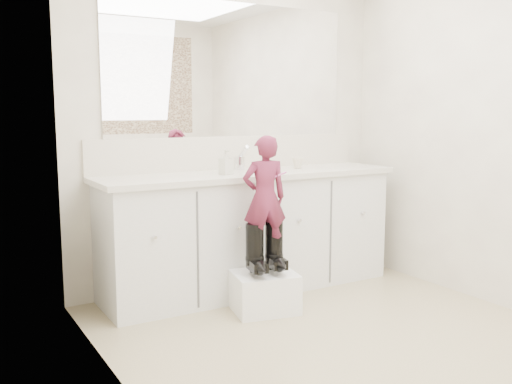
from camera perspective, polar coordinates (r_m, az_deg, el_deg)
floor at (r=3.44m, az=9.93°, el=-14.84°), size 3.00×3.00×0.00m
wall_back at (r=4.41m, az=-2.48°, el=6.38°), size 2.60×0.00×2.60m
wall_left at (r=2.52m, az=-12.60°, el=4.88°), size 0.00×3.00×3.00m
wall_right at (r=4.14m, az=24.25°, el=5.56°), size 0.00×3.00×3.00m
vanity_cabinet at (r=4.27m, az=-0.68°, el=-4.17°), size 2.20×0.55×0.85m
countertop at (r=4.18m, az=-0.58°, el=1.76°), size 2.28×0.58×0.04m
backsplash at (r=4.41m, az=-2.38°, el=3.97°), size 2.28×0.03×0.25m
mirror at (r=4.41m, az=-2.44°, el=12.10°), size 2.00×0.02×1.00m
faucet at (r=4.32m, az=-1.68°, el=2.89°), size 0.08×0.08×0.10m
cup at (r=4.44m, az=4.19°, el=2.90°), size 0.11×0.11×0.08m
soap_bottle at (r=4.01m, az=-3.03°, el=2.97°), size 0.09×0.09×0.17m
step_stool at (r=3.87m, az=0.84°, el=-9.97°), size 0.47×0.42×0.26m
boot_left at (r=3.75m, az=-0.13°, el=-5.75°), size 0.17×0.25×0.34m
boot_right at (r=3.83m, az=1.81°, el=-5.47°), size 0.17×0.25×0.34m
toddler at (r=3.72m, az=0.86°, el=-0.58°), size 0.33×0.25×0.82m
toothbrush at (r=3.71m, az=2.09°, el=1.60°), size 0.14×0.04×0.06m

